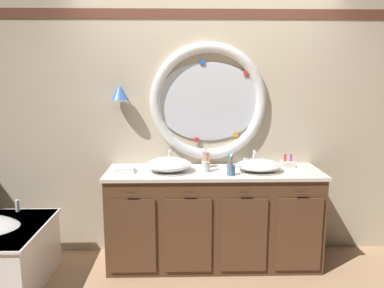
{
  "coord_description": "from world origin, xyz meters",
  "views": [
    {
      "loc": [
        -0.23,
        -3.1,
        1.75
      ],
      "look_at": [
        -0.15,
        0.25,
        1.15
      ],
      "focal_mm": 35.37,
      "sensor_mm": 36.0,
      "label": 1
    }
  ],
  "objects_px": {
    "sink_basin_right": "(259,165)",
    "toothbrush_holder_left": "(206,165)",
    "toothbrush_holder_right": "(231,169)",
    "soap_dispenser": "(206,159)",
    "toiletry_basket": "(288,163)",
    "sink_basin_left": "(169,164)",
    "folded_hand_towel": "(125,170)"
  },
  "relations": [
    {
      "from": "toothbrush_holder_left",
      "to": "toothbrush_holder_right",
      "type": "bearing_deg",
      "value": -30.73
    },
    {
      "from": "soap_dispenser",
      "to": "toiletry_basket",
      "type": "xyz_separation_m",
      "value": [
        0.79,
        0.02,
        -0.05
      ]
    },
    {
      "from": "sink_basin_right",
      "to": "toothbrush_holder_right",
      "type": "distance_m",
      "value": 0.31
    },
    {
      "from": "toothbrush_holder_right",
      "to": "folded_hand_towel",
      "type": "xyz_separation_m",
      "value": [
        -0.94,
        0.12,
        -0.03
      ]
    },
    {
      "from": "sink_basin_left",
      "to": "sink_basin_right",
      "type": "bearing_deg",
      "value": -0.0
    },
    {
      "from": "sink_basin_right",
      "to": "folded_hand_towel",
      "type": "distance_m",
      "value": 1.21
    },
    {
      "from": "toothbrush_holder_left",
      "to": "toothbrush_holder_right",
      "type": "height_order",
      "value": "toothbrush_holder_right"
    },
    {
      "from": "toothbrush_holder_left",
      "to": "toothbrush_holder_right",
      "type": "xyz_separation_m",
      "value": [
        0.21,
        -0.13,
        -0.0
      ]
    },
    {
      "from": "toothbrush_holder_left",
      "to": "folded_hand_towel",
      "type": "height_order",
      "value": "toothbrush_holder_left"
    },
    {
      "from": "toiletry_basket",
      "to": "folded_hand_towel",
      "type": "bearing_deg",
      "value": -173.01
    },
    {
      "from": "sink_basin_right",
      "to": "soap_dispenser",
      "type": "relative_size",
      "value": 2.24
    },
    {
      "from": "sink_basin_left",
      "to": "toiletry_basket",
      "type": "relative_size",
      "value": 3.3
    },
    {
      "from": "sink_basin_left",
      "to": "folded_hand_towel",
      "type": "distance_m",
      "value": 0.4
    },
    {
      "from": "sink_basin_left",
      "to": "folded_hand_towel",
      "type": "height_order",
      "value": "sink_basin_left"
    },
    {
      "from": "sink_basin_right",
      "to": "toothbrush_holder_left",
      "type": "height_order",
      "value": "toothbrush_holder_left"
    },
    {
      "from": "toothbrush_holder_left",
      "to": "toiletry_basket",
      "type": "bearing_deg",
      "value": 12.9
    },
    {
      "from": "soap_dispenser",
      "to": "toiletry_basket",
      "type": "distance_m",
      "value": 0.79
    },
    {
      "from": "soap_dispenser",
      "to": "folded_hand_towel",
      "type": "height_order",
      "value": "soap_dispenser"
    },
    {
      "from": "folded_hand_towel",
      "to": "toiletry_basket",
      "type": "xyz_separation_m",
      "value": [
        1.52,
        0.19,
        0.01
      ]
    },
    {
      "from": "sink_basin_right",
      "to": "folded_hand_towel",
      "type": "relative_size",
      "value": 2.25
    },
    {
      "from": "toiletry_basket",
      "to": "sink_basin_left",
      "type": "bearing_deg",
      "value": -171.67
    },
    {
      "from": "toiletry_basket",
      "to": "sink_basin_right",
      "type": "bearing_deg",
      "value": -152.03
    },
    {
      "from": "sink_basin_left",
      "to": "sink_basin_right",
      "type": "distance_m",
      "value": 0.82
    },
    {
      "from": "sink_basin_right",
      "to": "soap_dispenser",
      "type": "bearing_deg",
      "value": 162.98
    },
    {
      "from": "sink_basin_right",
      "to": "toothbrush_holder_right",
      "type": "height_order",
      "value": "toothbrush_holder_right"
    },
    {
      "from": "soap_dispenser",
      "to": "sink_basin_right",
      "type": "bearing_deg",
      "value": -17.02
    },
    {
      "from": "folded_hand_towel",
      "to": "toiletry_basket",
      "type": "relative_size",
      "value": 1.45
    },
    {
      "from": "toothbrush_holder_right",
      "to": "soap_dispenser",
      "type": "xyz_separation_m",
      "value": [
        -0.2,
        0.29,
        0.02
      ]
    },
    {
      "from": "toothbrush_holder_left",
      "to": "soap_dispenser",
      "type": "height_order",
      "value": "toothbrush_holder_left"
    },
    {
      "from": "folded_hand_towel",
      "to": "sink_basin_right",
      "type": "bearing_deg",
      "value": 1.03
    },
    {
      "from": "sink_basin_left",
      "to": "toiletry_basket",
      "type": "bearing_deg",
      "value": 8.33
    },
    {
      "from": "sink_basin_right",
      "to": "toothbrush_holder_left",
      "type": "xyz_separation_m",
      "value": [
        -0.49,
        -0.02,
        0.01
      ]
    }
  ]
}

